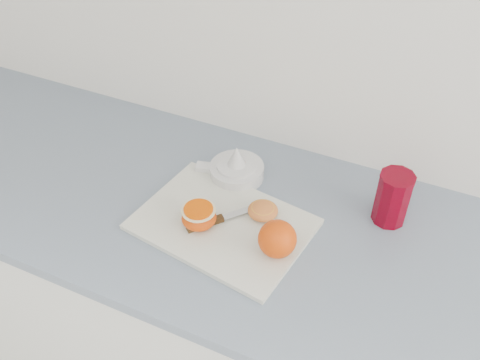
# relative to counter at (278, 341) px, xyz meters

# --- Properties ---
(counter) EXTENTS (2.44, 0.64, 0.89)m
(counter) POSITION_rel_counter_xyz_m (0.00, 0.00, 0.00)
(counter) COLOR white
(counter) RESTS_ON ground
(cutting_board) EXTENTS (0.41, 0.32, 0.01)m
(cutting_board) POSITION_rel_counter_xyz_m (-0.14, -0.04, 0.45)
(cutting_board) COLOR silver
(cutting_board) RESTS_ON counter
(whole_orange) EXTENTS (0.08, 0.08, 0.08)m
(whole_orange) POSITION_rel_counter_xyz_m (0.00, -0.08, 0.50)
(whole_orange) COLOR red
(whole_orange) RESTS_ON cutting_board
(half_orange) EXTENTS (0.08, 0.08, 0.05)m
(half_orange) POSITION_rel_counter_xyz_m (-0.19, -0.07, 0.48)
(half_orange) COLOR red
(half_orange) RESTS_ON cutting_board
(squeezed_shell) EXTENTS (0.07, 0.07, 0.03)m
(squeezed_shell) POSITION_rel_counter_xyz_m (-0.07, 0.01, 0.47)
(squeezed_shell) COLOR #CF6B2B
(squeezed_shell) RESTS_ON cutting_board
(paring_knife) EXTENTS (0.14, 0.16, 0.01)m
(paring_knife) POSITION_rel_counter_xyz_m (-0.16, -0.06, 0.46)
(paring_knife) COLOR #4A2C12
(paring_knife) RESTS_ON cutting_board
(citrus_juicer) EXTENTS (0.17, 0.14, 0.09)m
(citrus_juicer) POSITION_rel_counter_xyz_m (-0.19, 0.12, 0.47)
(citrus_juicer) COLOR white
(citrus_juicer) RESTS_ON counter
(red_tumbler) EXTENTS (0.08, 0.08, 0.13)m
(red_tumbler) POSITION_rel_counter_xyz_m (0.19, 0.14, 0.50)
(red_tumbler) COLOR #6D0010
(red_tumbler) RESTS_ON counter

